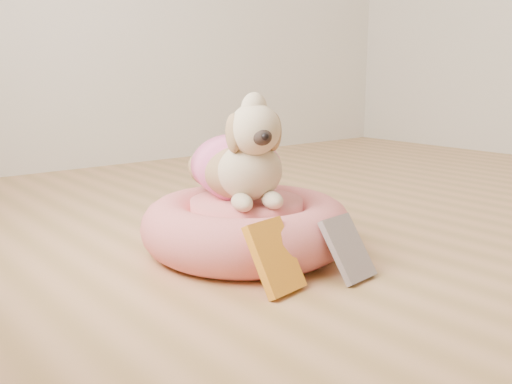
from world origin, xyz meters
TOP-DOWN VIEW (x-y plane):
  - floor at (0.00, 0.00)m, footprint 4.50×4.50m
  - pet_bed at (-0.86, 0.32)m, footprint 0.70×0.70m
  - dog at (-0.87, 0.33)m, footprint 0.48×0.57m
  - book_yellow at (-1.01, -0.01)m, footprint 0.16×0.14m
  - book_white at (-0.78, -0.06)m, footprint 0.14×0.14m

SIDE VIEW (x-z plane):
  - floor at x=0.00m, z-range 0.00..0.00m
  - pet_bed at x=-0.86m, z-range 0.00..0.18m
  - book_white at x=-0.78m, z-range 0.00..0.18m
  - book_yellow at x=-1.01m, z-range 0.00..0.20m
  - dog at x=-0.87m, z-range 0.18..0.54m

